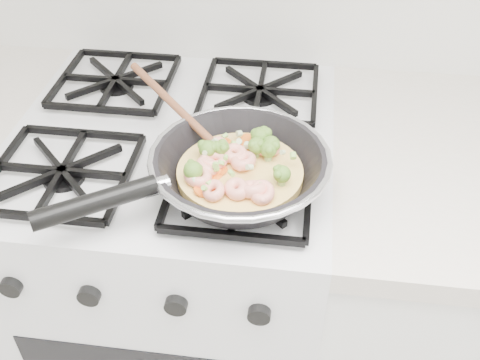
# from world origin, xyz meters

# --- Properties ---
(stove) EXTENTS (0.60, 0.60, 0.92)m
(stove) POSITION_xyz_m (0.00, 1.70, 0.46)
(stove) COLOR white
(stove) RESTS_ON ground
(skillet) EXTENTS (0.42, 0.40, 0.09)m
(skillet) POSITION_xyz_m (0.14, 1.55, 0.96)
(skillet) COLOR black
(skillet) RESTS_ON stove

